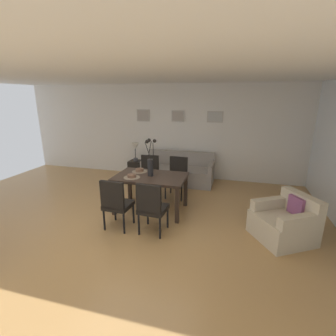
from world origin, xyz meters
TOP-DOWN VIEW (x-y plane):
  - ground_plane at (0.00, 0.00)m, footprint 9.00×9.00m
  - back_wall_panel at (0.00, 3.25)m, footprint 9.00×0.10m
  - ceiling_panel at (0.00, 0.40)m, footprint 9.00×7.20m
  - dining_table at (0.17, 0.84)m, footprint 1.40×0.90m
  - dining_chair_near_left at (-0.16, -0.03)m, footprint 0.46×0.46m
  - dining_chair_near_right at (-0.16, 1.69)m, footprint 0.47×0.47m
  - dining_chair_far_left at (0.48, -0.01)m, footprint 0.47×0.47m
  - dining_chair_far_right at (0.51, 1.72)m, footprint 0.47×0.47m
  - centerpiece_vase at (0.17, 0.85)m, footprint 0.21×0.23m
  - placemat_near_left at (-0.14, 0.64)m, footprint 0.32×0.32m
  - bowl_near_left at (-0.14, 0.64)m, footprint 0.17×0.17m
  - placemat_near_right at (-0.14, 1.05)m, footprint 0.32×0.32m
  - bowl_near_right at (-0.14, 1.05)m, footprint 0.17×0.17m
  - sofa at (0.32, 2.70)m, footprint 1.86×0.84m
  - side_table at (-0.91, 2.67)m, footprint 0.36×0.36m
  - table_lamp at (-0.91, 2.67)m, footprint 0.22×0.22m
  - armchair at (2.62, 0.41)m, footprint 1.10×1.10m
  - framed_picture_left at (-0.84, 3.18)m, footprint 0.38×0.03m
  - framed_picture_center at (0.17, 3.18)m, footprint 0.35×0.03m
  - framed_picture_right at (1.19, 3.18)m, footprint 0.42×0.03m

SIDE VIEW (x-z plane):
  - ground_plane at x=0.00m, z-range 0.00..0.00m
  - side_table at x=-0.91m, z-range 0.00..0.52m
  - sofa at x=0.32m, z-range -0.12..0.68m
  - armchair at x=2.62m, z-range -0.09..0.66m
  - dining_chair_near_left at x=-0.16m, z-range 0.05..0.97m
  - dining_chair_near_right at x=-0.16m, z-range 0.05..0.97m
  - dining_chair_far_left at x=0.48m, z-range 0.05..0.97m
  - dining_chair_far_right at x=0.51m, z-range 0.05..0.97m
  - dining_table at x=0.17m, z-range 0.28..1.02m
  - placemat_near_left at x=-0.14m, z-range 0.74..0.75m
  - placemat_near_right at x=-0.14m, z-range 0.74..0.75m
  - bowl_near_left at x=-0.14m, z-range 0.75..0.81m
  - bowl_near_right at x=-0.14m, z-range 0.75..0.81m
  - table_lamp at x=-0.91m, z-range 0.64..1.15m
  - centerpiece_vase at x=0.17m, z-range 0.66..1.39m
  - back_wall_panel at x=0.00m, z-range 0.00..2.60m
  - framed_picture_left at x=-0.84m, z-range 1.57..1.91m
  - framed_picture_center at x=0.17m, z-range 1.59..1.89m
  - framed_picture_right at x=1.19m, z-range 1.59..1.89m
  - ceiling_panel at x=0.00m, z-range 2.60..2.68m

